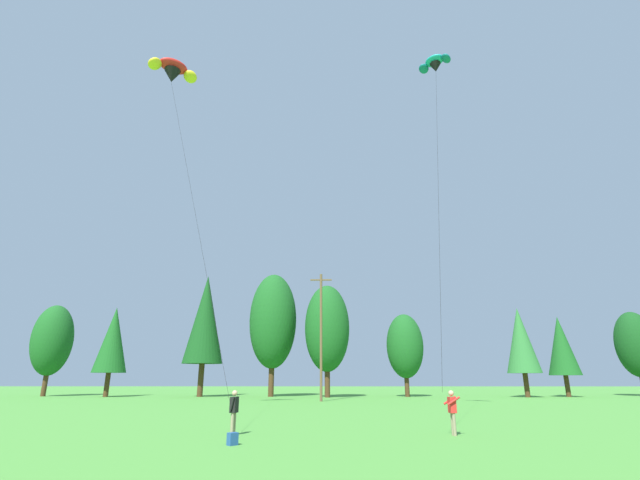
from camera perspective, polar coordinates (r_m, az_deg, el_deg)
The scene contains 15 objects.
treeline_tree_a at distance 67.04m, azimuth -30.74°, elevation -10.82°, with size 4.79×4.79×11.06m.
treeline_tree_b at distance 61.75m, azimuth -24.71°, elevation -11.38°, with size 3.92×3.92×10.54m.
treeline_tree_c at distance 58.85m, azimuth -14.30°, elevation -9.65°, with size 4.82×4.82×14.65m.
treeline_tree_d at distance 57.58m, azimuth -5.96°, elevation -10.11°, with size 5.81×5.81×14.86m.
treeline_tree_e at distance 54.96m, azimuth 0.90°, elevation -11.06°, with size 5.31×5.31×12.99m.
treeline_tree_f at distance 57.45m, azimuth 10.68°, elevation -13.02°, with size 4.42×4.42×9.72m.
treeline_tree_g at distance 60.21m, azimuth 24.03°, elevation -11.49°, with size 3.87×3.87×10.32m.
treeline_tree_h at distance 63.42m, azimuth 28.18°, elevation -11.69°, with size 3.67×3.67×9.41m.
treeline_tree_i at distance 70.57m, azimuth 35.02°, elevation -10.73°, with size 4.57×4.57×10.26m.
utility_pole at distance 45.95m, azimuth 0.14°, elevation -11.61°, with size 2.20×0.26×12.44m.
kite_flyer_near at distance 19.58m, azimuth -10.82°, elevation -20.21°, with size 0.31×0.59×1.69m.
kite_flyer_mid at distance 19.86m, azimuth 16.37°, elevation -19.77°, with size 0.56×0.59×1.69m.
parafoil_kite_high_red_yellow at distance 39.43m, azimuth -18.12°, elevation 19.64°, with size 9.90×12.05×24.97m.
parafoil_kite_mid_teal at distance 37.26m, azimuth 14.32°, elevation 20.75°, with size 4.83×10.50×23.70m.
backpack at distance 16.88m, azimuth -11.00°, elevation -23.45°, with size 0.32×0.24×0.40m, color #234C89.
Camera 1 is at (-2.31, -3.39, 2.18)m, focal length 25.32 mm.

